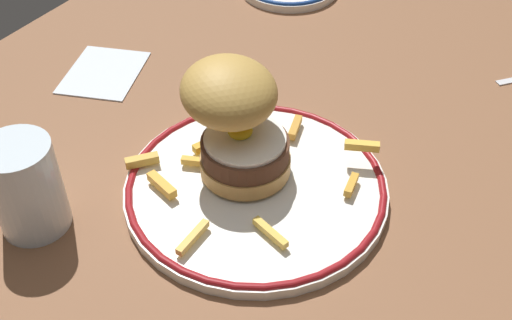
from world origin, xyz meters
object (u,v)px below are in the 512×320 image
object	(u,v)px
water_glass	(28,192)
burger	(236,119)
dinner_plate	(256,187)
napkin	(104,72)

from	to	relation	value
water_glass	burger	bearing A→B (deg)	-39.96
dinner_plate	napkin	world-z (taller)	dinner_plate
burger	napkin	size ratio (longest dim) A/B	1.18
burger	napkin	xyz separation A→B (cm)	(7.72, 25.77, -7.50)
dinner_plate	water_glass	size ratio (longest dim) A/B	2.78
water_glass	napkin	xyz separation A→B (cm)	(24.05, 12.09, -4.06)
water_glass	napkin	distance (cm)	27.22
dinner_plate	burger	xyz separation A→B (cm)	(1.37, 3.15, 6.86)
dinner_plate	water_glass	world-z (taller)	water_glass
burger	water_glass	distance (cm)	21.58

